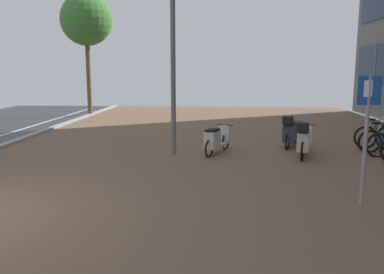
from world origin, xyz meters
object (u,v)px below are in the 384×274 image
street_tree (86,20)px  scooter_near (215,140)px  scooter_mid (304,141)px  parking_sign (367,126)px  lamp_post (173,28)px  bicycle_rack_06 (376,137)px  bicycle_rack_05 (381,141)px  scooter_far (290,132)px

street_tree → scooter_near: bearing=-54.5°
scooter_mid → parking_sign: parking_sign is taller
parking_sign → lamp_post: (-3.85, 4.10, 2.08)m
bicycle_rack_06 → parking_sign: 5.99m
street_tree → bicycle_rack_06: bearing=-35.2°
bicycle_rack_05 → scooter_near: 4.85m
bicycle_rack_06 → scooter_far: 2.64m
bicycle_rack_05 → bicycle_rack_06: 0.71m
parking_sign → scooter_near: bearing=122.3°
bicycle_rack_05 → scooter_near: bearing=-173.8°
bicycle_rack_06 → parking_sign: size_ratio=0.59×
bicycle_rack_06 → parking_sign: parking_sign is taller
scooter_far → street_tree: size_ratio=0.27×
scooter_near → scooter_mid: size_ratio=0.90×
scooter_far → lamp_post: (-3.51, -1.28, 3.05)m
bicycle_rack_06 → scooter_far: bearing=-179.1°
scooter_far → street_tree: street_tree is taller
scooter_far → bicycle_rack_06: bearing=0.9°
scooter_mid → parking_sign: 4.01m
scooter_near → parking_sign: bearing=-57.7°
bicycle_rack_06 → scooter_near: 5.09m
bicycle_rack_05 → bicycle_rack_06: (0.13, 0.69, 0.00)m
parking_sign → street_tree: size_ratio=0.37×
bicycle_rack_05 → street_tree: (-11.56, 8.94, 4.54)m
bicycle_rack_05 → lamp_post: 6.83m
lamp_post → street_tree: 11.15m
parking_sign → scooter_far: bearing=93.6°
scooter_near → scooter_mid: (2.43, -0.32, 0.07)m
scooter_mid → scooter_far: 1.50m
bicycle_rack_06 → lamp_post: bearing=-167.8°
scooter_mid → bicycle_rack_05: bearing=19.4°
bicycle_rack_05 → bicycle_rack_06: bearing=79.6°
street_tree → lamp_post: bearing=-59.9°
lamp_post → bicycle_rack_06: bearing=12.2°
bicycle_rack_06 → lamp_post: (-6.14, -1.32, 3.17)m
bicycle_rack_05 → scooter_far: scooter_far is taller
scooter_mid → bicycle_rack_06: bearing=31.4°
scooter_far → street_tree: bearing=137.5°
parking_sign → lamp_post: bearing=133.2°
scooter_mid → lamp_post: bearing=176.6°
bicycle_rack_06 → scooter_mid: 2.95m
scooter_mid → scooter_far: (-0.11, 1.49, -0.01)m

